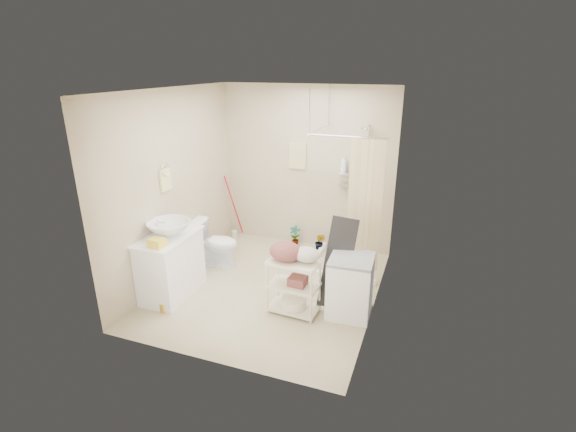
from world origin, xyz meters
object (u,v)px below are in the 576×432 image
at_px(washing_machine, 350,286).
at_px(vanity, 171,265).
at_px(toilet, 216,243).
at_px(laundry_rack, 294,282).

bearing_deg(washing_machine, vanity, -174.80).
relative_size(vanity, toilet, 1.34).
distance_m(vanity, laundry_rack, 1.66).
distance_m(toilet, laundry_rack, 1.74).
xyz_separation_m(toilet, washing_machine, (2.18, -0.62, 0.02)).
height_order(vanity, laundry_rack, laundry_rack).
height_order(vanity, washing_machine, vanity).
xyz_separation_m(toilet, laundry_rack, (1.53, -0.82, 0.07)).
relative_size(washing_machine, laundry_rack, 0.90).
bearing_deg(laundry_rack, washing_machine, 21.05).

